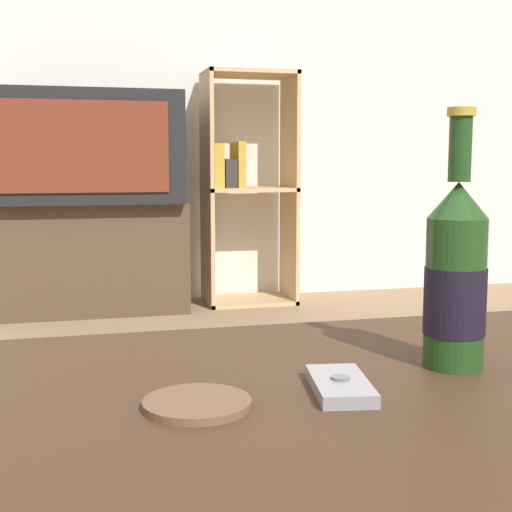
% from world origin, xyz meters
% --- Properties ---
extents(back_wall, '(8.00, 0.05, 2.60)m').
position_xyz_m(back_wall, '(0.00, 3.02, 1.30)').
color(back_wall, silver).
rests_on(back_wall, ground_plane).
extents(coffee_table, '(1.13, 0.63, 0.47)m').
position_xyz_m(coffee_table, '(0.00, 0.00, 0.40)').
color(coffee_table, '#422B1C').
rests_on(coffee_table, ground_plane).
extents(tv_stand, '(0.94, 0.36, 0.53)m').
position_xyz_m(tv_stand, '(-0.17, 2.77, 0.26)').
color(tv_stand, '#4C3828').
rests_on(tv_stand, ground_plane).
extents(television, '(0.89, 0.51, 0.51)m').
position_xyz_m(television, '(-0.17, 2.76, 0.78)').
color(television, black).
rests_on(television, tv_stand).
extents(bookshelf, '(0.45, 0.30, 1.16)m').
position_xyz_m(bookshelf, '(0.61, 2.81, 0.60)').
color(bookshelf, tan).
rests_on(bookshelf, ground_plane).
extents(beer_bottle, '(0.07, 0.07, 0.30)m').
position_xyz_m(beer_bottle, '(0.21, 0.05, 0.58)').
color(beer_bottle, '#1E4219').
rests_on(beer_bottle, coffee_table).
extents(cell_phone, '(0.08, 0.12, 0.02)m').
position_xyz_m(cell_phone, '(0.05, -0.01, 0.48)').
color(cell_phone, gray).
rests_on(cell_phone, coffee_table).
extents(coaster, '(0.11, 0.11, 0.01)m').
position_xyz_m(coaster, '(-0.11, -0.02, 0.47)').
color(coaster, brown).
rests_on(coaster, coffee_table).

